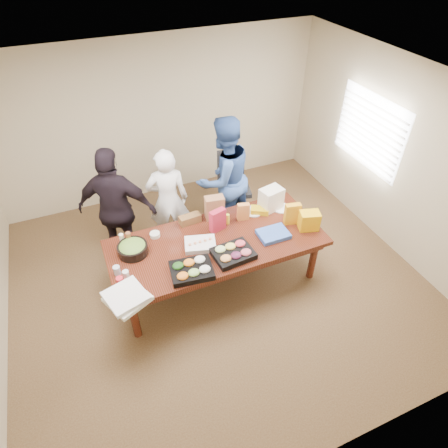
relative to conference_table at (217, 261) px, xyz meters
name	(u,v)px	position (x,y,z in m)	size (l,w,h in m)	color
floor	(217,280)	(0.00, 0.00, -0.39)	(5.50, 5.00, 0.02)	#47301E
ceiling	(214,93)	(0.00, 0.00, 2.33)	(5.50, 5.00, 0.02)	white
wall_back	(160,121)	(0.00, 2.50, 0.98)	(5.50, 0.04, 2.70)	beige
wall_front	(343,391)	(0.00, -2.50, 0.98)	(5.50, 0.04, 2.70)	beige
wall_right	(396,158)	(2.75, 0.00, 0.98)	(0.04, 5.00, 2.70)	beige
window_panel	(369,131)	(2.72, 0.60, 1.12)	(0.03, 1.40, 1.10)	white
window_blinds	(367,132)	(2.68, 0.60, 1.12)	(0.04, 1.36, 1.00)	beige
conference_table	(217,261)	(0.00, 0.00, 0.00)	(2.80, 1.20, 0.75)	#4C1C0F
office_chair	(236,187)	(0.87, 1.32, 0.15)	(0.54, 0.54, 1.06)	black
person_center	(168,200)	(-0.35, 1.02, 0.44)	(0.60, 0.39, 1.64)	white
person_right	(224,178)	(0.54, 1.03, 0.59)	(0.94, 0.73, 1.93)	#35589E
person_left	(117,209)	(-1.08, 0.94, 0.55)	(1.08, 0.45, 1.84)	black
veggie_tray	(192,270)	(-0.48, -0.40, 0.41)	(0.49, 0.39, 0.08)	black
fruit_tray	(233,254)	(0.08, -0.33, 0.41)	(0.49, 0.38, 0.07)	black
sheet_cake	(200,244)	(-0.23, -0.01, 0.41)	(0.39, 0.29, 0.07)	white
salad_bowl	(133,249)	(-1.05, 0.20, 0.44)	(0.38, 0.38, 0.12)	black
chip_bag_blue	(273,234)	(0.72, -0.20, 0.40)	(0.39, 0.30, 0.06)	blue
chip_bag_red	(218,220)	(0.10, 0.21, 0.53)	(0.22, 0.09, 0.32)	#B8223B
chip_bag_yellow	(292,214)	(1.08, -0.06, 0.53)	(0.21, 0.08, 0.31)	orange
chip_bag_orange	(243,212)	(0.51, 0.28, 0.50)	(0.17, 0.07, 0.26)	orange
mayo_jar	(216,212)	(0.19, 0.48, 0.45)	(0.09, 0.09, 0.14)	white
mustard_bottle	(228,219)	(0.27, 0.27, 0.45)	(0.05, 0.05, 0.15)	#F6FD37
dressing_bottle	(129,239)	(-1.05, 0.37, 0.48)	(0.06, 0.06, 0.20)	brown
ranch_bottle	(122,240)	(-1.14, 0.40, 0.46)	(0.06, 0.06, 0.18)	#EEEAC5
banana_bunch	(260,210)	(0.78, 0.31, 0.42)	(0.25, 0.15, 0.08)	yellow
bread_loaf	(190,219)	(-0.19, 0.50, 0.43)	(0.30, 0.13, 0.12)	brown
kraft_bag	(215,208)	(0.16, 0.47, 0.54)	(0.26, 0.15, 0.34)	#9B6542
red_cup	(120,281)	(-1.30, -0.25, 0.43)	(0.08, 0.08, 0.11)	red
clear_cup_a	(126,274)	(-1.21, -0.17, 0.43)	(0.07, 0.07, 0.10)	silver
clear_cup_b	(117,270)	(-1.30, -0.07, 0.43)	(0.08, 0.08, 0.11)	silver
pizza_box_lower	(128,299)	(-1.27, -0.52, 0.40)	(0.41, 0.41, 0.05)	white
pizza_box_upper	(126,296)	(-1.29, -0.51, 0.45)	(0.41, 0.41, 0.05)	white
plate_a	(281,208)	(1.11, 0.28, 0.38)	(0.25, 0.25, 0.01)	white
plate_b	(253,211)	(0.71, 0.37, 0.38)	(0.27, 0.27, 0.02)	white
dip_bowl_a	(216,221)	(0.14, 0.35, 0.40)	(0.15, 0.15, 0.06)	beige
dip_bowl_b	(155,235)	(-0.71, 0.41, 0.40)	(0.13, 0.13, 0.05)	silver
grocery_bag_white	(271,199)	(0.97, 0.35, 0.54)	(0.31, 0.22, 0.33)	white
grocery_bag_yellow	(309,221)	(1.23, -0.24, 0.51)	(0.26, 0.18, 0.26)	#F7B30C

